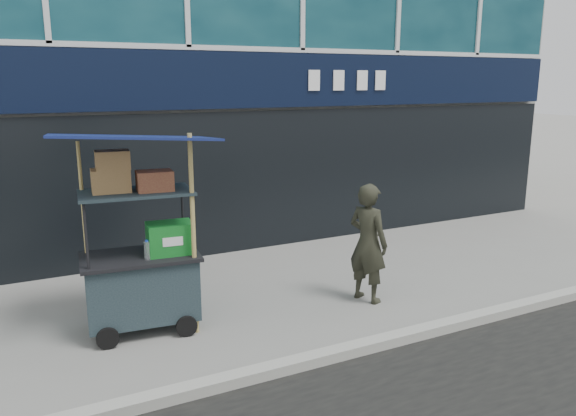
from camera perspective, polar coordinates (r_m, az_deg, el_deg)
ground at (r=6.27m, az=2.07°, el=-14.76°), size 80.00×80.00×0.00m
curb at (r=6.08m, az=3.02°, el=-15.03°), size 80.00×0.18×0.12m
vendor_cart at (r=6.77m, az=-14.62°, el=-5.33°), size 1.88×1.42×2.39m
vendor_man at (r=7.51m, az=8.13°, el=-3.52°), size 0.55×0.68×1.60m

